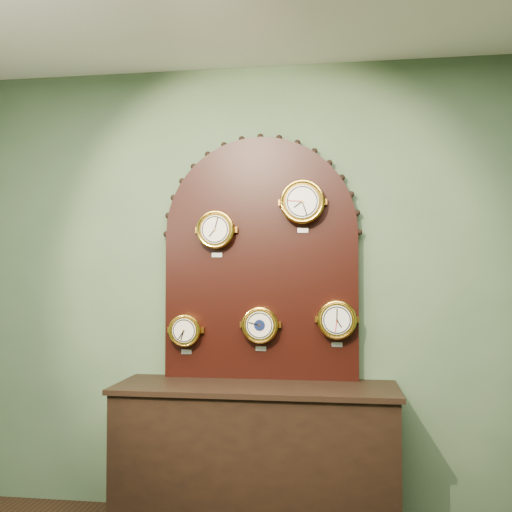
# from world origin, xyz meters

# --- Properties ---
(wall_back) EXTENTS (4.00, 0.00, 4.00)m
(wall_back) POSITION_xyz_m (0.00, 2.50, 1.40)
(wall_back) COLOR #455E40
(wall_back) RESTS_ON ground
(shop_counter) EXTENTS (1.60, 0.50, 0.80)m
(shop_counter) POSITION_xyz_m (0.00, 2.23, 0.40)
(shop_counter) COLOR black
(shop_counter) RESTS_ON ground_plane
(display_board) EXTENTS (1.26, 0.06, 1.53)m
(display_board) POSITION_xyz_m (0.00, 2.45, 1.63)
(display_board) COLOR black
(display_board) RESTS_ON shop_counter
(roman_clock) EXTENTS (0.24, 0.08, 0.29)m
(roman_clock) POSITION_xyz_m (-0.27, 2.38, 1.75)
(roman_clock) COLOR gold
(roman_clock) RESTS_ON display_board
(arabic_clock) EXTENTS (0.27, 0.08, 0.32)m
(arabic_clock) POSITION_xyz_m (0.27, 2.38, 1.91)
(arabic_clock) COLOR gold
(arabic_clock) RESTS_ON display_board
(hygrometer) EXTENTS (0.20, 0.08, 0.25)m
(hygrometer) POSITION_xyz_m (-0.46, 2.38, 1.13)
(hygrometer) COLOR gold
(hygrometer) RESTS_ON display_board
(barometer) EXTENTS (0.22, 0.08, 0.27)m
(barometer) POSITION_xyz_m (0.01, 2.38, 1.16)
(barometer) COLOR gold
(barometer) RESTS_ON display_board
(tide_clock) EXTENTS (0.23, 0.08, 0.28)m
(tide_clock) POSITION_xyz_m (0.47, 2.38, 1.20)
(tide_clock) COLOR gold
(tide_clock) RESTS_ON display_board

